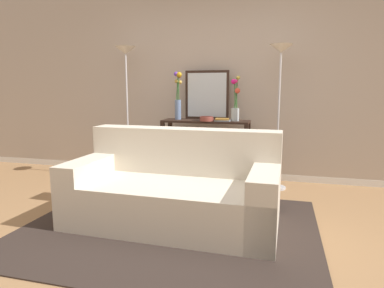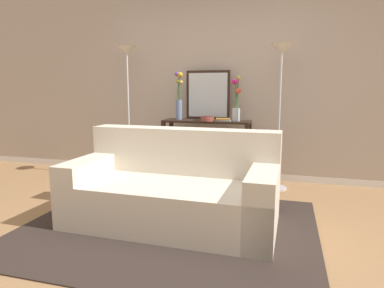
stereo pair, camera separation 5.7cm
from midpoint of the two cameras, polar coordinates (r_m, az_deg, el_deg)
name	(u,v)px [view 2 (the right image)]	position (r m, az deg, el deg)	size (l,w,h in m)	color
ground_plane	(174,238)	(3.05, -2.60, -15.61)	(16.00, 16.00, 0.02)	#9E754C
back_wall	(223,77)	(4.90, 5.57, 11.25)	(12.00, 0.15, 2.89)	white
area_rug	(168,227)	(3.22, -3.49, -13.92)	(2.66, 2.15, 0.01)	#332823
couch	(174,191)	(3.26, -2.56, -7.94)	(1.95, 1.00, 0.88)	beige
console_table	(206,140)	(4.60, 2.82, 0.65)	(1.18, 0.37, 0.86)	black
floor_lamp_left	(127,76)	(4.85, -10.55, 11.27)	(0.28, 0.28, 1.85)	silver
floor_lamp_right	(281,77)	(4.35, 15.19, 10.95)	(0.28, 0.28, 1.81)	silver
wall_mirror	(208,95)	(4.70, 3.05, 8.29)	(0.61, 0.02, 0.67)	black
vase_tall_flowers	(179,97)	(4.67, -1.86, 7.99)	(0.12, 0.12, 0.65)	#6B84AD
vase_short_flowers	(236,104)	(4.46, 7.88, 6.68)	(0.12, 0.11, 0.59)	silver
fruit_bowl	(207,119)	(4.44, 2.99, 4.30)	(0.18, 0.18, 0.06)	brown
book_stack	(223,120)	(4.41, 5.68, 4.09)	(0.20, 0.14, 0.04)	slate
book_row_under_console	(187,176)	(4.78, -0.53, -5.47)	(0.40, 0.18, 0.12)	#1E7075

